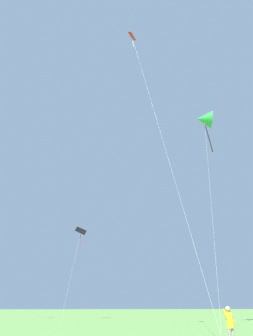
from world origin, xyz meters
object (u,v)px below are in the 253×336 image
object	(u,v)px
kite_red_high	(137,53)
kite_black_large	(80,235)
person_child_small	(230,323)
kite_green_small	(204,119)

from	to	relation	value
kite_red_high	kite_black_large	bearing A→B (deg)	99.12
kite_black_large	person_child_small	bearing A→B (deg)	-78.90
kite_black_large	kite_green_small	distance (m)	21.88
kite_black_large	person_child_small	xyz separation A→B (m)	(5.49, -27.99, -9.31)
kite_green_small	person_child_small	world-z (taller)	kite_green_small
kite_green_small	kite_red_high	size ratio (longest dim) A/B	0.89
kite_green_small	kite_red_high	bearing A→B (deg)	-141.55
kite_green_small	person_child_small	distance (m)	24.64
kite_red_high	person_child_small	distance (m)	21.06
kite_black_large	kite_red_high	world-z (taller)	kite_red_high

